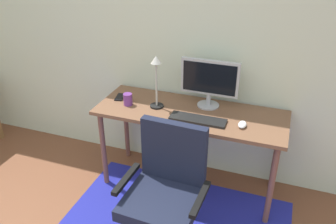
# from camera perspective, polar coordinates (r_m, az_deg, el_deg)

# --- Properties ---
(wall_back) EXTENTS (6.00, 0.10, 2.60)m
(wall_back) POSITION_cam_1_polar(r_m,az_deg,el_deg) (3.02, -3.02, 14.05)
(wall_back) COLOR silver
(wall_back) RESTS_ON ground
(desk) EXTENTS (1.52, 0.56, 0.74)m
(desk) POSITION_cam_1_polar(r_m,az_deg,el_deg) (2.80, 3.67, -1.32)
(desk) COLOR brown
(desk) RESTS_ON ground
(monitor) EXTENTS (0.46, 0.18, 0.39)m
(monitor) POSITION_cam_1_polar(r_m,az_deg,el_deg) (2.76, 6.88, 5.26)
(monitor) COLOR #B2B2B7
(monitor) RESTS_ON desk
(keyboard) EXTENTS (0.43, 0.13, 0.02)m
(keyboard) POSITION_cam_1_polar(r_m,az_deg,el_deg) (2.63, 4.94, -1.23)
(keyboard) COLOR black
(keyboard) RESTS_ON desk
(computer_mouse) EXTENTS (0.06, 0.10, 0.03)m
(computer_mouse) POSITION_cam_1_polar(r_m,az_deg,el_deg) (2.59, 12.15, -2.03)
(computer_mouse) COLOR white
(computer_mouse) RESTS_ON desk
(coffee_cup) EXTENTS (0.07, 0.07, 0.10)m
(coffee_cup) POSITION_cam_1_polar(r_m,az_deg,el_deg) (2.85, -6.63, 2.09)
(coffee_cup) COLOR #6C3287
(coffee_cup) RESTS_ON desk
(cell_phone) EXTENTS (0.10, 0.15, 0.01)m
(cell_phone) POSITION_cam_1_polar(r_m,az_deg,el_deg) (3.00, -7.90, 2.46)
(cell_phone) COLOR black
(cell_phone) RESTS_ON desk
(desk_lamp) EXTENTS (0.11, 0.11, 0.43)m
(desk_lamp) POSITION_cam_1_polar(r_m,az_deg,el_deg) (2.71, -1.94, 6.01)
(desk_lamp) COLOR black
(desk_lamp) RESTS_ON desk
(office_chair) EXTENTS (0.56, 0.49, 0.95)m
(office_chair) POSITION_cam_1_polar(r_m,az_deg,el_deg) (2.39, -0.45, -14.67)
(office_chair) COLOR slate
(office_chair) RESTS_ON ground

